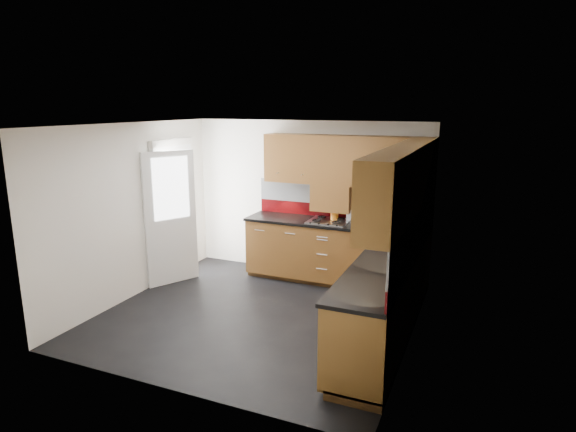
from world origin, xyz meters
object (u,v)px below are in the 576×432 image
at_px(gas_hob, 328,221).
at_px(utensil_pot, 335,214).
at_px(toaster, 356,216).
at_px(food_processor, 403,229).

xyz_separation_m(gas_hob, utensil_pot, (0.05, 0.13, 0.08)).
height_order(gas_hob, utensil_pot, utensil_pot).
bearing_deg(gas_hob, toaster, 26.68).
xyz_separation_m(gas_hob, toaster, (0.37, 0.18, 0.08)).
distance_m(toaster, food_processor, 1.10).
bearing_deg(food_processor, toaster, 137.75).
xyz_separation_m(toaster, food_processor, (0.81, -0.74, 0.06)).
height_order(toaster, food_processor, food_processor).
height_order(utensil_pot, toaster, utensil_pot).
distance_m(gas_hob, utensil_pot, 0.16).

